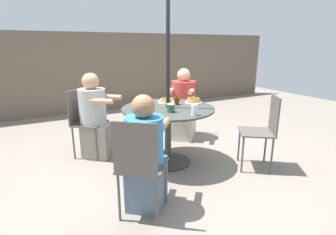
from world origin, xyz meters
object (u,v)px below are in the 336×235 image
at_px(diner_east, 183,108).
at_px(drinking_glass_a, 194,110).
at_px(pancake_plate_c, 166,101).
at_px(patio_chair_west, 140,163).
at_px(patio_table, 168,119).
at_px(patio_chair_east, 185,104).
at_px(patio_chair_south, 84,118).
at_px(syrup_bottle, 177,101).
at_px(coffee_cup, 171,108).
at_px(diner_south, 95,119).
at_px(pancake_plate_a, 143,103).
at_px(pancake_plate_b, 193,101).
at_px(patio_chair_north, 264,127).
at_px(diner_west, 145,158).

bearing_deg(diner_east, drinking_glass_a, 106.04).
bearing_deg(pancake_plate_c, patio_chair_west, -126.57).
xyz_separation_m(patio_chair_west, drinking_glass_a, (0.85, 0.44, 0.28)).
relative_size(patio_table, drinking_glass_a, 9.32).
relative_size(patio_chair_east, diner_east, 0.81).
bearing_deg(patio_chair_east, patio_chair_west, 91.12).
height_order(patio_chair_south, syrup_bottle, patio_chair_south).
bearing_deg(coffee_cup, diner_south, 128.52).
height_order(pancake_plate_a, pancake_plate_b, pancake_plate_b).
xyz_separation_m(patio_chair_east, patio_chair_south, (-1.72, -0.11, 0.00)).
xyz_separation_m(pancake_plate_a, drinking_glass_a, (0.29, -0.77, 0.04)).
height_order(patio_chair_east, patio_chair_west, same).
xyz_separation_m(diner_east, pancake_plate_a, (-0.90, -0.47, 0.26)).
xyz_separation_m(patio_chair_south, diner_south, (0.13, -0.11, -0.01)).
distance_m(patio_chair_east, syrup_bottle, 1.05).
bearing_deg(patio_chair_north, patio_chair_south, 87.78).
relative_size(patio_chair_east, diner_south, 0.80).
bearing_deg(pancake_plate_b, diner_south, 153.89).
distance_m(patio_chair_south, diner_south, 0.17).
xyz_separation_m(syrup_bottle, coffee_cup, (-0.26, -0.31, -0.00)).
relative_size(diner_east, pancake_plate_b, 5.05).
height_order(patio_table, diner_west, diner_west).
xyz_separation_m(diner_south, coffee_cup, (0.70, -0.88, 0.27)).
bearing_deg(pancake_plate_a, diner_west, -112.35).
bearing_deg(patio_chair_west, patio_table, 90.00).
height_order(patio_table, drinking_glass_a, drinking_glass_a).
xyz_separation_m(pancake_plate_b, pancake_plate_c, (-0.31, 0.22, -0.01)).
bearing_deg(diner_east, pancake_plate_a, 69.65).
bearing_deg(diner_west, diner_east, 88.88).
height_order(diner_south, pancake_plate_c, diner_south).
distance_m(patio_table, diner_west, 1.03).
bearing_deg(patio_chair_west, syrup_bottle, 86.73).
xyz_separation_m(diner_west, drinking_glass_a, (0.74, 0.30, 0.31)).
height_order(patio_chair_east, pancake_plate_a, patio_chair_east).
bearing_deg(diner_south, patio_chair_north, 92.39).
bearing_deg(patio_chair_south, patio_chair_west, 45.12).
bearing_deg(pancake_plate_b, syrup_bottle, 175.01).
height_order(pancake_plate_c, syrup_bottle, syrup_bottle).
height_order(diner_east, patio_chair_south, diner_east).
xyz_separation_m(pancake_plate_a, pancake_plate_b, (0.65, -0.22, 0.01)).
bearing_deg(patio_chair_south, diner_south, 90.00).
bearing_deg(patio_chair_north, pancake_plate_c, 76.59).
height_order(pancake_plate_c, coffee_cup, coffee_cup).
bearing_deg(diner_south, patio_chair_west, 40.69).
xyz_separation_m(patio_chair_west, pancake_plate_a, (0.55, 1.21, 0.23)).
relative_size(patio_chair_north, patio_chair_south, 1.00).
height_order(patio_table, coffee_cup, coffee_cup).
height_order(diner_south, pancake_plate_b, diner_south).
relative_size(patio_chair_west, pancake_plate_b, 4.09).
xyz_separation_m(diner_south, pancake_plate_b, (1.22, -0.60, 0.25)).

